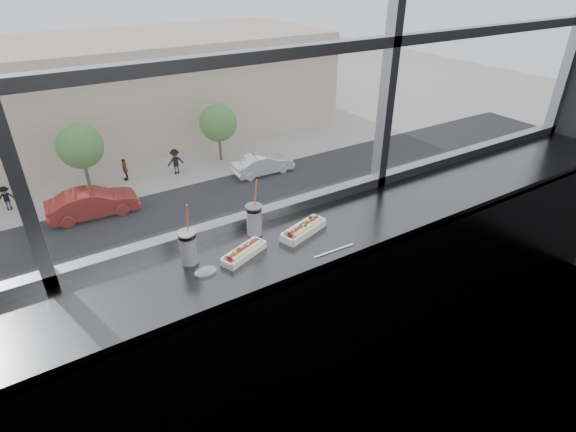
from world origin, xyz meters
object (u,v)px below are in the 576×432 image
car_near_c (129,267)px  car_near_e (354,200)px  soda_cup_right (254,218)px  car_far_b (92,199)px  car_far_c (263,161)px  tree_right (218,123)px  soda_cup_left (188,246)px  tree_center (80,146)px  car_near_d (214,241)px  wrapper (206,271)px  pedestrian_b (5,196)px  pedestrian_c (124,167)px  loose_straw (334,251)px  hotdog_tray_left (244,252)px  hotdog_tray_right (304,229)px  pedestrian_d (175,159)px

car_near_c → car_near_e: size_ratio=1.21×
soda_cup_right → car_far_b: size_ratio=0.05×
car_far_b → car_far_c: car_far_b is taller
car_near_c → tree_right: (10.03, 12.00, 1.78)m
soda_cup_left → tree_center: bearing=84.8°
car_near_e → car_near_d: bearing=90.1°
car_far_b → wrapper: bearing=178.3°
car_far_c → pedestrian_b: size_ratio=3.12×
soda_cup_left → pedestrian_c: (5.03, 28.37, -11.22)m
loose_straw → car_near_c: bearing=86.8°
car_near_d → pedestrian_c: 12.26m
wrapper → car_near_e: (15.35, 16.31, -11.13)m
pedestrian_c → wrapper: bearing=-10.0°
hotdog_tray_left → loose_straw: 0.46m
soda_cup_right → car_near_d: soda_cup_right is taller
hotdog_tray_right → car_far_c: 29.67m
car_far_b → hotdog_tray_left: bearing=178.8°
car_near_e → hotdog_tray_right: bearing=137.9°
car_near_d → car_far_b: bearing=26.2°
wrapper → hotdog_tray_left: bearing=8.0°
pedestrian_b → car_far_b: bearing=-40.1°
soda_cup_left → car_near_d: soda_cup_left is taller
soda_cup_right → pedestrian_b: 30.04m
soda_cup_right → car_far_c: bearing=61.3°
soda_cup_right → wrapper: 0.42m
car_near_e → pedestrian_d: pedestrian_d is taller
wrapper → car_near_e: size_ratio=0.02×
wrapper → pedestrian_b: (-2.25, 27.94, -11.14)m
tree_right → hotdog_tray_left: bearing=-112.8°
car_far_b → pedestrian_d: (6.29, 3.34, -0.05)m
tree_center → car_far_c: bearing=-19.9°
car_near_e → pedestrian_c: (-10.35, 12.19, -0.01)m
hotdog_tray_right → pedestrian_b: bearing=78.0°
car_near_c → pedestrian_c: 12.53m
wrapper → car_far_c: size_ratio=0.02×
car_near_d → pedestrian_d: 11.52m
hotdog_tray_left → pedestrian_d: bearing=52.4°
wrapper → car_far_c: (13.58, 24.31, -11.08)m
car_near_e → car_near_d: size_ratio=0.85×
soda_cup_right → loose_straw: size_ratio=1.37×
hotdog_tray_left → pedestrian_c: size_ratio=0.15×
soda_cup_left → car_near_c: soda_cup_left is taller
car_far_b → pedestrian_c: car_far_b is taller
wrapper → tree_right: bearing=66.8°
car_far_b → car_near_c: (0.04, -8.00, -0.01)m
pedestrian_d → tree_right: bearing=-170.1°
pedestrian_b → tree_right: size_ratio=0.43×
car_near_e → car_far_b: bearing=59.1°
soda_cup_right → car_near_c: (1.73, 16.12, -11.02)m
hotdog_tray_right → car_near_d: bearing=52.8°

